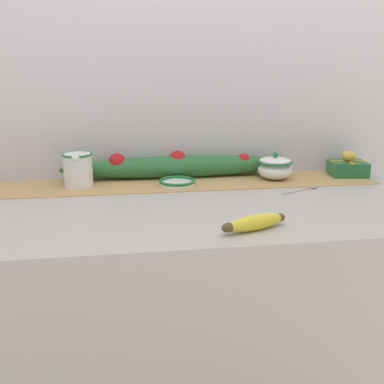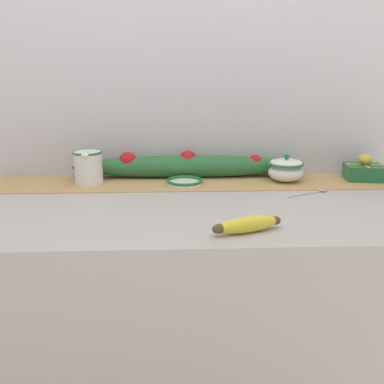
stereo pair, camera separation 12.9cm
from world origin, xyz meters
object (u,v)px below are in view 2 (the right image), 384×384
at_px(banana, 247,225).
at_px(gift_box, 364,171).
at_px(sugar_bowl, 286,169).
at_px(cream_pitcher, 88,166).
at_px(small_dish, 185,182).
at_px(spoon, 320,191).

bearing_deg(banana, gift_box, 44.50).
xyz_separation_m(sugar_bowl, banana, (-0.23, -0.51, -0.03)).
bearing_deg(cream_pitcher, banana, -45.69).
xyz_separation_m(small_dish, gift_box, (0.69, 0.05, 0.02)).
relative_size(small_dish, banana, 0.68).
distance_m(cream_pitcher, sugar_bowl, 0.73).
relative_size(small_dish, gift_box, 0.87).
height_order(cream_pitcher, spoon, cream_pitcher).
height_order(sugar_bowl, spoon, sugar_bowl).
bearing_deg(gift_box, small_dish, -175.88).
bearing_deg(cream_pitcher, small_dish, -5.51).
distance_m(small_dish, banana, 0.50).
bearing_deg(small_dish, banana, -72.67).
distance_m(spoon, gift_box, 0.28).
relative_size(sugar_bowl, gift_box, 0.85).
height_order(spoon, gift_box, gift_box).
relative_size(cream_pitcher, gift_box, 0.83).
bearing_deg(small_dish, spoon, -13.65).
xyz_separation_m(sugar_bowl, small_dish, (-0.38, -0.03, -0.04)).
xyz_separation_m(cream_pitcher, banana, (0.50, -0.51, -0.05)).
xyz_separation_m(cream_pitcher, small_dish, (0.35, -0.03, -0.05)).
xyz_separation_m(cream_pitcher, spoon, (0.81, -0.15, -0.06)).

